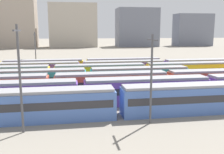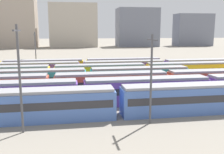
{
  "view_description": "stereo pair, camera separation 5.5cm",
  "coord_description": "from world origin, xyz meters",
  "px_view_note": "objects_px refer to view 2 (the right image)",
  "views": [
    {
      "loc": [
        25.43,
        -29.13,
        10.34
      ],
      "look_at": [
        32.73,
        15.6,
        2.04
      ],
      "focal_mm": 40.71,
      "sensor_mm": 36.0,
      "label": 1
    },
    {
      "loc": [
        25.49,
        -29.14,
        10.34
      ],
      "look_at": [
        32.73,
        15.6,
        2.04
      ],
      "focal_mm": 40.71,
      "sensor_mm": 36.0,
      "label": 2
    }
  ],
  "objects_px": {
    "train_track_1": "(208,88)",
    "catenary_pole_2": "(151,75)",
    "train_track_3": "(34,80)",
    "train_track_4": "(52,75)",
    "train_track_2": "(167,82)",
    "catenary_pole_1": "(36,51)",
    "catenary_pole_0": "(20,75)",
    "train_track_0": "(37,105)",
    "train_track_6": "(44,67)",
    "train_track_5": "(82,70)"
  },
  "relations": [
    {
      "from": "catenary_pole_0",
      "to": "catenary_pole_2",
      "type": "distance_m",
      "value": 13.72
    },
    {
      "from": "train_track_1",
      "to": "train_track_3",
      "type": "bearing_deg",
      "value": 158.66
    },
    {
      "from": "train_track_5",
      "to": "catenary_pole_1",
      "type": "height_order",
      "value": "catenary_pole_1"
    },
    {
      "from": "train_track_6",
      "to": "catenary_pole_2",
      "type": "xyz_separation_m",
      "value": [
        14.88,
        -34.01,
        3.63
      ]
    },
    {
      "from": "train_track_3",
      "to": "train_track_2",
      "type": "bearing_deg",
      "value": -13.13
    },
    {
      "from": "train_track_0",
      "to": "train_track_5",
      "type": "distance_m",
      "value": 26.72
    },
    {
      "from": "train_track_4",
      "to": "catenary_pole_2",
      "type": "height_order",
      "value": "catenary_pole_2"
    },
    {
      "from": "train_track_5",
      "to": "train_track_6",
      "type": "xyz_separation_m",
      "value": [
        -8.44,
        5.2,
        -0.0
      ]
    },
    {
      "from": "train_track_3",
      "to": "catenary_pole_0",
      "type": "distance_m",
      "value": 19.35
    },
    {
      "from": "train_track_4",
      "to": "train_track_0",
      "type": "bearing_deg",
      "value": -90.62
    },
    {
      "from": "train_track_3",
      "to": "train_track_0",
      "type": "bearing_deg",
      "value": -80.79
    },
    {
      "from": "train_track_0",
      "to": "train_track_3",
      "type": "height_order",
      "value": "same"
    },
    {
      "from": "train_track_6",
      "to": "catenary_pole_2",
      "type": "bearing_deg",
      "value": -66.37
    },
    {
      "from": "train_track_4",
      "to": "catenary_pole_0",
      "type": "height_order",
      "value": "catenary_pole_0"
    },
    {
      "from": "train_track_4",
      "to": "catenary_pole_0",
      "type": "xyz_separation_m",
      "value": [
        -1.33,
        -24.05,
        4.13
      ]
    },
    {
      "from": "catenary_pole_0",
      "to": "catenary_pole_1",
      "type": "height_order",
      "value": "catenary_pole_0"
    },
    {
      "from": "train_track_1",
      "to": "catenary_pole_2",
      "type": "height_order",
      "value": "catenary_pole_2"
    },
    {
      "from": "train_track_1",
      "to": "catenary_pole_2",
      "type": "relative_size",
      "value": 11.28
    },
    {
      "from": "train_track_1",
      "to": "catenary_pole_2",
      "type": "distance_m",
      "value": 14.47
    },
    {
      "from": "train_track_4",
      "to": "train_track_5",
      "type": "distance_m",
      "value": 7.9
    },
    {
      "from": "train_track_4",
      "to": "train_track_5",
      "type": "xyz_separation_m",
      "value": [
        5.95,
        5.2,
        0.0
      ]
    },
    {
      "from": "train_track_0",
      "to": "catenary_pole_2",
      "type": "height_order",
      "value": "catenary_pole_2"
    },
    {
      "from": "train_track_6",
      "to": "train_track_2",
      "type": "bearing_deg",
      "value": -43.35
    },
    {
      "from": "train_track_0",
      "to": "train_track_6",
      "type": "relative_size",
      "value": 1.0
    },
    {
      "from": "train_track_4",
      "to": "train_track_6",
      "type": "bearing_deg",
      "value": 103.51
    },
    {
      "from": "train_track_0",
      "to": "train_track_3",
      "type": "distance_m",
      "value": 15.8
    },
    {
      "from": "train_track_5",
      "to": "catenary_pole_1",
      "type": "bearing_deg",
      "value": 141.85
    },
    {
      "from": "train_track_2",
      "to": "train_track_4",
      "type": "relative_size",
      "value": 1.51
    },
    {
      "from": "train_track_6",
      "to": "catenary_pole_0",
      "type": "relative_size",
      "value": 5.09
    },
    {
      "from": "train_track_0",
      "to": "train_track_5",
      "type": "xyz_separation_m",
      "value": [
        6.17,
        26.0,
        0.0
      ]
    },
    {
      "from": "train_track_3",
      "to": "train_track_4",
      "type": "distance_m",
      "value": 5.88
    },
    {
      "from": "train_track_2",
      "to": "train_track_6",
      "type": "distance_m",
      "value": 30.3
    },
    {
      "from": "train_track_1",
      "to": "train_track_3",
      "type": "distance_m",
      "value": 28.58
    },
    {
      "from": "train_track_4",
      "to": "catenary_pole_0",
      "type": "distance_m",
      "value": 24.44
    },
    {
      "from": "train_track_2",
      "to": "train_track_4",
      "type": "distance_m",
      "value": 22.13
    },
    {
      "from": "train_track_6",
      "to": "catenary_pole_0",
      "type": "xyz_separation_m",
      "value": [
        1.17,
        -34.45,
        4.13
      ]
    },
    {
      "from": "train_track_3",
      "to": "train_track_5",
      "type": "distance_m",
      "value": 13.56
    },
    {
      "from": "train_track_0",
      "to": "catenary_pole_0",
      "type": "distance_m",
      "value": 5.37
    },
    {
      "from": "catenary_pole_0",
      "to": "train_track_1",
      "type": "bearing_deg",
      "value": 18.53
    },
    {
      "from": "train_track_3",
      "to": "train_track_4",
      "type": "bearing_deg",
      "value": 62.08
    },
    {
      "from": "train_track_4",
      "to": "train_track_1",
      "type": "bearing_deg",
      "value": -33.17
    },
    {
      "from": "catenary_pole_1",
      "to": "catenary_pole_0",
      "type": "bearing_deg",
      "value": -84.95
    },
    {
      "from": "train_track_6",
      "to": "catenary_pole_2",
      "type": "distance_m",
      "value": 37.3
    },
    {
      "from": "train_track_6",
      "to": "catenary_pole_2",
      "type": "height_order",
      "value": "catenary_pole_2"
    },
    {
      "from": "train_track_0",
      "to": "train_track_2",
      "type": "xyz_separation_m",
      "value": [
        19.76,
        10.4,
        0.0
      ]
    },
    {
      "from": "train_track_4",
      "to": "catenary_pole_2",
      "type": "distance_m",
      "value": 26.91
    },
    {
      "from": "train_track_5",
      "to": "catenary_pole_0",
      "type": "bearing_deg",
      "value": -103.96
    },
    {
      "from": "train_track_0",
      "to": "train_track_4",
      "type": "xyz_separation_m",
      "value": [
        0.23,
        20.8,
        0.0
      ]
    },
    {
      "from": "train_track_4",
      "to": "train_track_5",
      "type": "bearing_deg",
      "value": 41.18
    },
    {
      "from": "train_track_0",
      "to": "train_track_2",
      "type": "bearing_deg",
      "value": 27.76
    }
  ]
}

